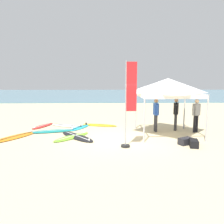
{
  "coord_description": "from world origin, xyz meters",
  "views": [
    {
      "loc": [
        -0.6,
        -9.61,
        2.63
      ],
      "look_at": [
        -0.29,
        1.71,
        1.0
      ],
      "focal_mm": 34.91,
      "sensor_mm": 36.0,
      "label": 1
    }
  ],
  "objects_px": {
    "surfboard_yellow": "(99,125)",
    "person_blue": "(156,113)",
    "person_black": "(176,112)",
    "gear_bag_near_tent": "(185,141)",
    "surfboard_black": "(77,137)",
    "person_grey": "(196,113)",
    "surfboard_red": "(43,126)",
    "surfboard_white": "(68,126)",
    "banner_flag": "(129,108)",
    "surfboard_cyan": "(80,127)",
    "surfboard_teal": "(52,131)",
    "surfboard_orange": "(14,137)",
    "surfboard_lime": "(72,137)",
    "canopy_tent": "(168,86)",
    "gear_bag_by_pole": "(194,143)"
  },
  "relations": [
    {
      "from": "surfboard_yellow",
      "to": "person_blue",
      "type": "xyz_separation_m",
      "value": [
        2.97,
        -1.58,
        0.95
      ]
    },
    {
      "from": "person_black",
      "to": "person_blue",
      "type": "bearing_deg",
      "value": -167.05
    },
    {
      "from": "surfboard_yellow",
      "to": "gear_bag_near_tent",
      "type": "height_order",
      "value": "gear_bag_near_tent"
    },
    {
      "from": "surfboard_black",
      "to": "person_grey",
      "type": "relative_size",
      "value": 1.37
    },
    {
      "from": "surfboard_red",
      "to": "surfboard_white",
      "type": "bearing_deg",
      "value": 0.04
    },
    {
      "from": "banner_flag",
      "to": "surfboard_cyan",
      "type": "bearing_deg",
      "value": 123.44
    },
    {
      "from": "surfboard_red",
      "to": "person_blue",
      "type": "bearing_deg",
      "value": -12.79
    },
    {
      "from": "surfboard_yellow",
      "to": "surfboard_teal",
      "type": "relative_size",
      "value": 0.83
    },
    {
      "from": "banner_flag",
      "to": "gear_bag_near_tent",
      "type": "relative_size",
      "value": 5.67
    },
    {
      "from": "surfboard_black",
      "to": "gear_bag_near_tent",
      "type": "xyz_separation_m",
      "value": [
        4.67,
        -1.28,
        0.1
      ]
    },
    {
      "from": "surfboard_cyan",
      "to": "gear_bag_near_tent",
      "type": "height_order",
      "value": "gear_bag_near_tent"
    },
    {
      "from": "surfboard_yellow",
      "to": "banner_flag",
      "type": "height_order",
      "value": "banner_flag"
    },
    {
      "from": "surfboard_white",
      "to": "person_blue",
      "type": "relative_size",
      "value": 1.32
    },
    {
      "from": "surfboard_orange",
      "to": "person_blue",
      "type": "relative_size",
      "value": 1.43
    },
    {
      "from": "surfboard_lime",
      "to": "person_grey",
      "type": "xyz_separation_m",
      "value": [
        6.21,
        0.9,
        0.95
      ]
    },
    {
      "from": "person_blue",
      "to": "gear_bag_near_tent",
      "type": "relative_size",
      "value": 2.85
    },
    {
      "from": "canopy_tent",
      "to": "surfboard_black",
      "type": "bearing_deg",
      "value": -174.65
    },
    {
      "from": "person_blue",
      "to": "surfboard_red",
      "type": "bearing_deg",
      "value": 167.21
    },
    {
      "from": "surfboard_cyan",
      "to": "person_grey",
      "type": "relative_size",
      "value": 1.08
    },
    {
      "from": "surfboard_black",
      "to": "surfboard_white",
      "type": "xyz_separation_m",
      "value": [
        -0.86,
        2.49,
        0.0
      ]
    },
    {
      "from": "surfboard_teal",
      "to": "gear_bag_near_tent",
      "type": "bearing_deg",
      "value": -21.88
    },
    {
      "from": "surfboard_black",
      "to": "surfboard_yellow",
      "type": "bearing_deg",
      "value": 69.83
    },
    {
      "from": "surfboard_red",
      "to": "banner_flag",
      "type": "height_order",
      "value": "banner_flag"
    },
    {
      "from": "surfboard_black",
      "to": "person_blue",
      "type": "height_order",
      "value": "person_blue"
    },
    {
      "from": "surfboard_orange",
      "to": "person_blue",
      "type": "xyz_separation_m",
      "value": [
        6.85,
        1.07,
        0.95
      ]
    },
    {
      "from": "person_grey",
      "to": "gear_bag_by_pole",
      "type": "relative_size",
      "value": 2.85
    },
    {
      "from": "surfboard_lime",
      "to": "surfboard_white",
      "type": "bearing_deg",
      "value": 103.98
    },
    {
      "from": "person_grey",
      "to": "gear_bag_by_pole",
      "type": "height_order",
      "value": "person_grey"
    },
    {
      "from": "surfboard_yellow",
      "to": "gear_bag_near_tent",
      "type": "distance_m",
      "value": 5.4
    },
    {
      "from": "surfboard_white",
      "to": "gear_bag_near_tent",
      "type": "bearing_deg",
      "value": -34.3
    },
    {
      "from": "surfboard_cyan",
      "to": "surfboard_orange",
      "type": "relative_size",
      "value": 0.75
    },
    {
      "from": "surfboard_orange",
      "to": "surfboard_yellow",
      "type": "bearing_deg",
      "value": 34.3
    },
    {
      "from": "surfboard_orange",
      "to": "person_grey",
      "type": "xyz_separation_m",
      "value": [
        8.88,
        0.87,
        0.95
      ]
    },
    {
      "from": "surfboard_cyan",
      "to": "gear_bag_by_pole",
      "type": "xyz_separation_m",
      "value": [
        4.99,
        -3.62,
        0.1
      ]
    },
    {
      "from": "person_black",
      "to": "person_grey",
      "type": "height_order",
      "value": "same"
    },
    {
      "from": "person_black",
      "to": "person_grey",
      "type": "relative_size",
      "value": 1.0
    },
    {
      "from": "person_blue",
      "to": "surfboard_orange",
      "type": "bearing_deg",
      "value": -171.16
    },
    {
      "from": "surfboard_teal",
      "to": "surfboard_white",
      "type": "height_order",
      "value": "same"
    },
    {
      "from": "surfboard_lime",
      "to": "person_blue",
      "type": "bearing_deg",
      "value": 14.75
    },
    {
      "from": "person_blue",
      "to": "surfboard_black",
      "type": "bearing_deg",
      "value": -164.85
    },
    {
      "from": "surfboard_white",
      "to": "person_blue",
      "type": "distance_m",
      "value": 5.1
    },
    {
      "from": "person_grey",
      "to": "surfboard_cyan",
      "type": "bearing_deg",
      "value": 169.47
    },
    {
      "from": "surfboard_red",
      "to": "person_black",
      "type": "distance_m",
      "value": 7.53
    },
    {
      "from": "gear_bag_near_tent",
      "to": "person_black",
      "type": "bearing_deg",
      "value": 81.22
    },
    {
      "from": "surfboard_yellow",
      "to": "canopy_tent",
      "type": "bearing_deg",
      "value": -33.71
    },
    {
      "from": "surfboard_yellow",
      "to": "person_blue",
      "type": "distance_m",
      "value": 3.5
    },
    {
      "from": "surfboard_teal",
      "to": "person_black",
      "type": "bearing_deg",
      "value": 1.43
    },
    {
      "from": "surfboard_teal",
      "to": "person_blue",
      "type": "relative_size",
      "value": 1.52
    },
    {
      "from": "surfboard_yellow",
      "to": "surfboard_orange",
      "type": "distance_m",
      "value": 4.69
    },
    {
      "from": "surfboard_yellow",
      "to": "gear_bag_by_pole",
      "type": "xyz_separation_m",
      "value": [
        3.91,
        -4.26,
        0.1
      ]
    }
  ]
}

